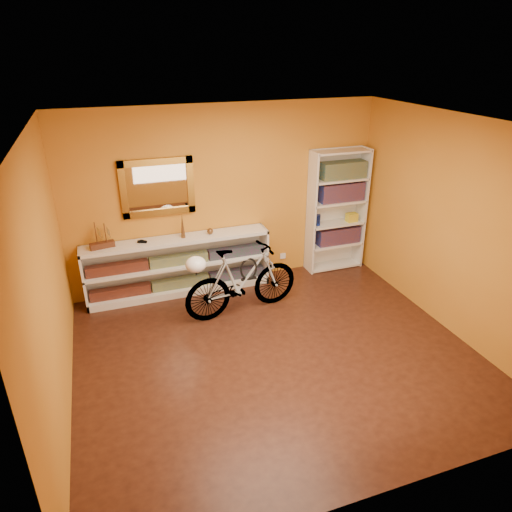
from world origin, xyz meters
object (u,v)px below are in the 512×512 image
object	(u,v)px
bicycle	(242,280)
helmet	(196,264)
console_unit	(179,266)
bookcase	(337,211)

from	to	relation	value
bicycle	helmet	size ratio (longest dim) A/B	6.26
console_unit	bookcase	world-z (taller)	bookcase
bicycle	bookcase	bearing A→B (deg)	-72.62
console_unit	bicycle	distance (m)	1.06
console_unit	helmet	bearing A→B (deg)	-85.51
console_unit	bookcase	size ratio (longest dim) A/B	1.37
bicycle	helmet	distance (m)	0.72
bicycle	console_unit	bearing A→B (deg)	33.25
console_unit	helmet	distance (m)	0.98
bookcase	helmet	size ratio (longest dim) A/B	7.31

